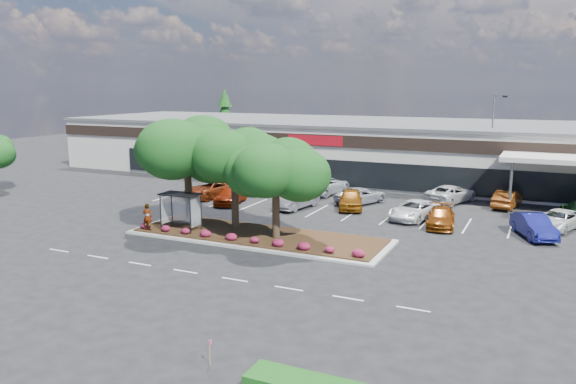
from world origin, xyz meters
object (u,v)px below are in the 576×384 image
at_px(car_0, 211,189).
at_px(car_1, 231,195).
at_px(light_pole, 492,150).
at_px(survey_stake, 210,349).

height_order(car_0, car_1, car_0).
height_order(light_pole, survey_stake, light_pole).
relative_size(car_0, car_1, 1.16).
height_order(light_pole, car_0, light_pole).
xyz_separation_m(survey_stake, car_0, (-17.33, 27.08, 0.14)).
bearing_deg(car_1, light_pole, 23.79).
distance_m(light_pole, car_0, 27.09).
relative_size(light_pole, survey_stake, 9.38).
bearing_deg(car_1, survey_stake, -73.49).
xyz_separation_m(car_0, car_1, (3.04, -1.44, -0.08)).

